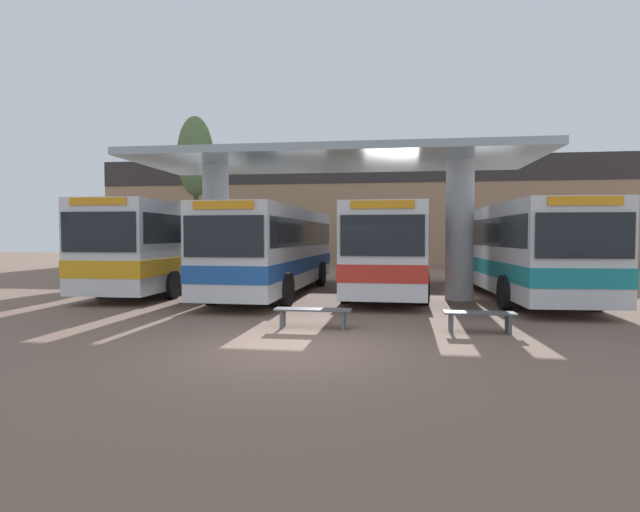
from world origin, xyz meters
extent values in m
plane|color=#755B4C|center=(0.00, 0.00, 0.00)|extent=(100.00, 100.00, 0.00)
cube|color=#9E7A5B|center=(0.00, 27.49, 3.94)|extent=(40.00, 0.50, 7.87)
cube|color=#332D2D|center=(0.00, 27.49, 6.93)|extent=(40.00, 0.58, 1.89)
cylinder|color=silver|center=(-4.23, 7.98, 2.33)|extent=(0.92, 0.92, 4.66)
cylinder|color=silver|center=(4.23, 7.98, 2.33)|extent=(0.92, 0.92, 4.66)
cube|color=#93A3A8|center=(0.00, 7.98, 4.78)|extent=(13.47, 5.36, 0.24)
cube|color=silver|center=(-6.73, 10.53, 1.82)|extent=(2.63, 11.76, 3.01)
cube|color=black|center=(-6.73, 10.53, 2.39)|extent=(2.66, 11.29, 0.96)
cube|color=orange|center=(-6.73, 10.53, 1.14)|extent=(2.67, 11.80, 0.54)
cube|color=black|center=(-6.69, 4.63, 2.27)|extent=(2.35, 0.07, 1.20)
cube|color=orange|center=(-6.69, 4.63, 3.18)|extent=(1.79, 0.06, 0.22)
cylinder|color=black|center=(-7.98, 6.88, 0.49)|extent=(0.29, 0.97, 0.97)
cylinder|color=black|center=(-5.43, 6.90, 0.49)|extent=(0.29, 0.97, 0.97)
cylinder|color=black|center=(-8.02, 13.75, 0.49)|extent=(0.29, 0.97, 0.97)
cylinder|color=black|center=(-5.46, 13.77, 0.49)|extent=(0.29, 0.97, 0.97)
cube|color=silver|center=(-2.28, 9.03, 1.73)|extent=(2.78, 10.98, 2.77)
cube|color=black|center=(-2.28, 9.03, 2.25)|extent=(2.81, 10.55, 0.89)
cube|color=#1E519E|center=(-2.28, 9.03, 1.10)|extent=(2.82, 11.02, 0.50)
cube|color=black|center=(-2.47, 3.55, 2.14)|extent=(2.22, 0.14, 1.11)
cube|color=orange|center=(-2.47, 3.55, 2.97)|extent=(1.69, 0.11, 0.22)
cylinder|color=black|center=(-3.60, 5.69, 0.53)|extent=(0.32, 1.06, 1.05)
cylinder|color=black|center=(-1.20, 5.61, 0.53)|extent=(0.32, 1.06, 1.05)
cylinder|color=black|center=(-3.38, 12.06, 0.53)|extent=(0.32, 1.06, 1.05)
cylinder|color=black|center=(-0.98, 11.98, 0.53)|extent=(0.32, 1.06, 1.05)
cube|color=silver|center=(1.85, 10.12, 1.74)|extent=(2.81, 11.25, 2.82)
cube|color=black|center=(1.85, 10.12, 2.28)|extent=(2.84, 10.81, 0.90)
cube|color=red|center=(1.85, 10.12, 1.11)|extent=(2.85, 11.29, 0.51)
cube|color=black|center=(1.69, 4.50, 2.16)|extent=(2.29, 0.13, 1.13)
cube|color=orange|center=(1.69, 4.50, 3.01)|extent=(1.74, 0.10, 0.22)
cylinder|color=black|center=(0.51, 6.69, 0.51)|extent=(0.31, 1.03, 1.03)
cylinder|color=black|center=(3.00, 6.62, 0.51)|extent=(0.31, 1.03, 1.03)
cylinder|color=black|center=(0.70, 13.23, 0.51)|extent=(0.31, 1.03, 1.03)
cylinder|color=black|center=(3.19, 13.16, 0.51)|extent=(0.31, 1.03, 1.03)
cube|color=silver|center=(6.38, 9.39, 1.74)|extent=(2.96, 11.39, 2.82)
cube|color=black|center=(6.38, 9.39, 2.28)|extent=(2.99, 10.94, 0.90)
cube|color=teal|center=(6.38, 9.39, 1.10)|extent=(3.01, 11.43, 0.51)
cube|color=black|center=(6.60, 3.72, 2.16)|extent=(2.32, 0.15, 1.13)
cube|color=orange|center=(6.60, 3.72, 3.01)|extent=(1.77, 0.12, 0.22)
cylinder|color=black|center=(5.26, 5.84, 0.51)|extent=(0.32, 1.02, 1.01)
cylinder|color=black|center=(7.78, 5.94, 0.51)|extent=(0.32, 1.02, 1.01)
cylinder|color=black|center=(5.00, 12.45, 0.51)|extent=(0.32, 1.02, 1.01)
cylinder|color=black|center=(7.52, 12.55, 0.51)|extent=(0.32, 1.02, 1.01)
cube|color=#4C5156|center=(0.12, 2.22, 0.44)|extent=(1.79, 0.44, 0.04)
cube|color=#4C5156|center=(-0.59, 2.22, 0.21)|extent=(0.07, 0.37, 0.42)
cube|color=#4C5156|center=(0.84, 2.22, 0.21)|extent=(0.07, 0.37, 0.42)
cube|color=#4C5156|center=(3.88, 2.22, 0.44)|extent=(1.55, 0.44, 0.04)
cube|color=#4C5156|center=(3.26, 2.22, 0.21)|extent=(0.07, 0.37, 0.42)
cube|color=#4C5156|center=(4.50, 2.22, 0.21)|extent=(0.07, 0.37, 0.42)
cylinder|color=#473A2B|center=(-9.55, 19.55, 2.79)|extent=(0.30, 0.30, 5.58)
ellipsoid|color=#516B3D|center=(-9.55, 19.55, 6.90)|extent=(2.17, 2.17, 4.78)
cube|color=black|center=(-6.36, 24.08, 0.81)|extent=(4.54, 2.04, 1.18)
cube|color=#1E2328|center=(-6.36, 24.08, 1.72)|extent=(2.53, 1.80, 0.64)
cylinder|color=black|center=(-5.03, 25.06, 0.32)|extent=(0.65, 0.25, 0.64)
cylinder|color=black|center=(-4.94, 23.23, 0.32)|extent=(0.65, 0.25, 0.64)
cylinder|color=black|center=(-7.79, 24.94, 0.32)|extent=(0.65, 0.25, 0.64)
cylinder|color=black|center=(-7.70, 23.11, 0.32)|extent=(0.65, 0.25, 0.64)
camera|label=1|loc=(1.83, -9.19, 2.16)|focal=28.00mm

